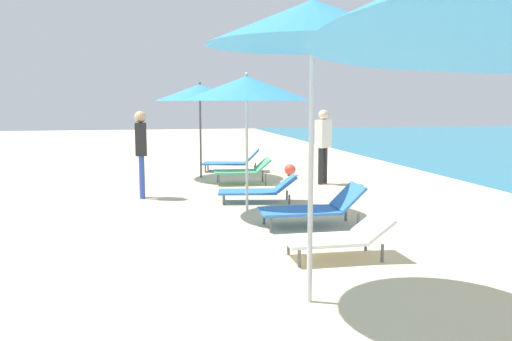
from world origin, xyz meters
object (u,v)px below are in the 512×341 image
object	(u,v)px
lounger_third_shoreside	(338,237)
beach_ball	(290,170)
umbrella_farthest	(200,93)
lounger_fourth_inland	(314,207)
umbrella_fourth	(247,88)
person_walking_mid	(141,145)
lounger_fourth_shoreside	(259,189)
lounger_farthest_shoreside	(233,161)
person_walking_far	(323,139)
umbrella_third	(313,23)
lounger_farthest_inland	(243,170)

from	to	relation	value
lounger_third_shoreside	beach_ball	bearing A→B (deg)	-100.16
umbrella_farthest	lounger_fourth_inland	bearing A→B (deg)	-78.23
umbrella_fourth	person_walking_mid	bearing A→B (deg)	133.57
beach_ball	lounger_fourth_shoreside	bearing A→B (deg)	-114.37
person_walking_mid	lounger_farthest_shoreside	bearing A→B (deg)	55.91
beach_ball	person_walking_far	bearing A→B (deg)	-76.76
umbrella_third	umbrella_fourth	bearing A→B (deg)	87.87
lounger_fourth_shoreside	beach_ball	xyz separation A→B (m)	(1.54, 3.40, -0.10)
person_walking_mid	lounger_fourth_inland	bearing A→B (deg)	-49.71
person_walking_far	beach_ball	xyz separation A→B (m)	(-0.36, 1.53, -0.90)
lounger_fourth_inland	person_walking_mid	distance (m)	4.01
umbrella_third	person_walking_far	size ratio (longest dim) A/B	1.66
lounger_fourth_inland	umbrella_farthest	size ratio (longest dim) A/B	0.66
umbrella_farthest	beach_ball	distance (m)	3.02
person_walking_mid	person_walking_far	distance (m)	4.18
umbrella_third	lounger_fourth_shoreside	distance (m)	5.53
lounger_farthest_shoreside	person_walking_mid	size ratio (longest dim) A/B	0.97
umbrella_farthest	person_walking_mid	bearing A→B (deg)	-118.48
lounger_third_shoreside	lounger_farthest_inland	world-z (taller)	lounger_farthest_inland
umbrella_third	lounger_farthest_inland	world-z (taller)	umbrella_third
lounger_fourth_shoreside	lounger_farthest_shoreside	bearing A→B (deg)	-83.41
lounger_fourth_shoreside	lounger_farthest_shoreside	xyz separation A→B (m)	(0.22, 4.51, 0.03)
umbrella_farthest	person_walking_mid	distance (m)	3.16
lounger_third_shoreside	lounger_fourth_inland	world-z (taller)	lounger_fourth_inland
lounger_third_shoreside	umbrella_fourth	distance (m)	3.36
lounger_fourth_inland	lounger_farthest_inland	bearing A→B (deg)	-83.78
lounger_third_shoreside	lounger_farthest_shoreside	size ratio (longest dim) A/B	0.77
lounger_fourth_inland	person_walking_far	size ratio (longest dim) A/B	0.92
umbrella_farthest	person_walking_mid	xyz separation A→B (m)	(-1.42, -2.61, -1.07)
lounger_third_shoreside	umbrella_farthest	world-z (taller)	umbrella_farthest
umbrella_fourth	beach_ball	xyz separation A→B (m)	(1.95, 4.35, -1.96)
umbrella_third	lounger_farthest_inland	bearing A→B (deg)	84.77
umbrella_third	lounger_farthest_shoreside	world-z (taller)	umbrella_third
lounger_farthest_shoreside	person_walking_mid	bearing A→B (deg)	70.05
lounger_fourth_shoreside	umbrella_farthest	xyz separation A→B (m)	(-0.75, 3.51, 1.87)
lounger_fourth_inland	person_walking_far	bearing A→B (deg)	-108.50
umbrella_third	person_walking_mid	size ratio (longest dim) A/B	1.66
beach_ball	lounger_farthest_inland	bearing A→B (deg)	-141.20
umbrella_fourth	lounger_fourth_inland	world-z (taller)	umbrella_fourth
lounger_farthest_shoreside	umbrella_fourth	bearing A→B (deg)	96.99
lounger_farthest_inland	lounger_third_shoreside	bearing A→B (deg)	95.94
person_walking_far	beach_ball	distance (m)	1.81
umbrella_third	lounger_fourth_inland	world-z (taller)	umbrella_third
umbrella_fourth	umbrella_farthest	xyz separation A→B (m)	(-0.34, 4.47, 0.00)
lounger_third_shoreside	lounger_fourth_shoreside	xyz separation A→B (m)	(-0.20, 3.70, -0.02)
umbrella_third	umbrella_farthest	xyz separation A→B (m)	(-0.20, 8.49, -0.47)
umbrella_fourth	beach_ball	bearing A→B (deg)	65.91
umbrella_third	lounger_third_shoreside	distance (m)	2.75
beach_ball	lounger_third_shoreside	bearing A→B (deg)	-100.65
person_walking_mid	umbrella_farthest	bearing A→B (deg)	60.86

